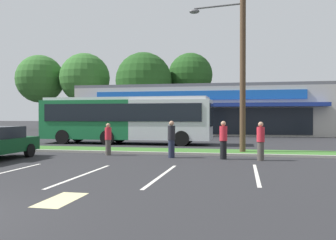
{
  "coord_description": "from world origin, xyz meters",
  "views": [
    {
      "loc": [
        6.11,
        -5.37,
        1.97
      ],
      "look_at": [
        1.28,
        18.1,
        1.69
      ],
      "focal_mm": 39.1,
      "sensor_mm": 36.0,
      "label": 1
    }
  ],
  "objects_px": {
    "pedestrian_far": "(108,139)",
    "pedestrian_mid": "(261,141)",
    "city_bus": "(126,119)",
    "utility_pole": "(240,43)",
    "pedestrian_near_bench": "(171,139)",
    "pedestrian_by_pole": "(223,140)"
  },
  "relations": [
    {
      "from": "pedestrian_mid",
      "to": "pedestrian_far",
      "type": "xyz_separation_m",
      "value": [
        -7.35,
        0.72,
        -0.05
      ]
    },
    {
      "from": "city_bus",
      "to": "pedestrian_far",
      "type": "height_order",
      "value": "city_bus"
    },
    {
      "from": "pedestrian_by_pole",
      "to": "pedestrian_mid",
      "type": "height_order",
      "value": "pedestrian_by_pole"
    },
    {
      "from": "pedestrian_near_bench",
      "to": "pedestrian_mid",
      "type": "relative_size",
      "value": 1.02
    },
    {
      "from": "pedestrian_near_bench",
      "to": "pedestrian_mid",
      "type": "distance_m",
      "value": 4.05
    },
    {
      "from": "pedestrian_by_pole",
      "to": "pedestrian_mid",
      "type": "relative_size",
      "value": 1.02
    },
    {
      "from": "pedestrian_near_bench",
      "to": "city_bus",
      "type": "bearing_deg",
      "value": -131.27
    },
    {
      "from": "pedestrian_far",
      "to": "pedestrian_near_bench",
      "type": "bearing_deg",
      "value": -101.13
    },
    {
      "from": "utility_pole",
      "to": "city_bus",
      "type": "xyz_separation_m",
      "value": [
        -7.9,
        5.25,
        -3.96
      ]
    },
    {
      "from": "pedestrian_mid",
      "to": "pedestrian_near_bench",
      "type": "bearing_deg",
      "value": 166.51
    },
    {
      "from": "city_bus",
      "to": "pedestrian_far",
      "type": "bearing_deg",
      "value": -78.21
    },
    {
      "from": "pedestrian_by_pole",
      "to": "pedestrian_far",
      "type": "height_order",
      "value": "pedestrian_by_pole"
    },
    {
      "from": "pedestrian_mid",
      "to": "pedestrian_by_pole",
      "type": "bearing_deg",
      "value": 164.23
    },
    {
      "from": "city_bus",
      "to": "pedestrian_mid",
      "type": "relative_size",
      "value": 7.06
    },
    {
      "from": "pedestrian_mid",
      "to": "pedestrian_far",
      "type": "height_order",
      "value": "pedestrian_mid"
    },
    {
      "from": "pedestrian_far",
      "to": "pedestrian_mid",
      "type": "bearing_deg",
      "value": -99.1
    },
    {
      "from": "pedestrian_near_bench",
      "to": "pedestrian_by_pole",
      "type": "height_order",
      "value": "same"
    },
    {
      "from": "pedestrian_by_pole",
      "to": "pedestrian_far",
      "type": "relative_size",
      "value": 1.08
    },
    {
      "from": "utility_pole",
      "to": "pedestrian_mid",
      "type": "height_order",
      "value": "utility_pole"
    },
    {
      "from": "city_bus",
      "to": "pedestrian_by_pole",
      "type": "height_order",
      "value": "city_bus"
    },
    {
      "from": "city_bus",
      "to": "pedestrian_near_bench",
      "type": "relative_size",
      "value": 6.96
    },
    {
      "from": "pedestrian_by_pole",
      "to": "pedestrian_far",
      "type": "distance_m",
      "value": 5.74
    }
  ]
}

